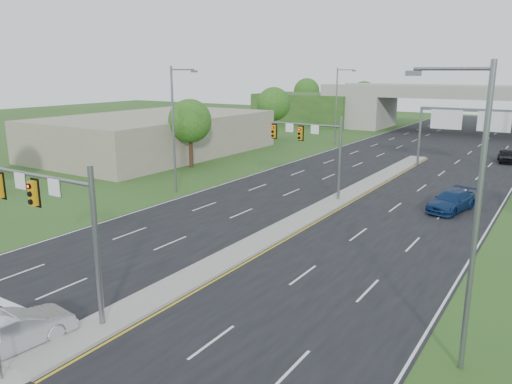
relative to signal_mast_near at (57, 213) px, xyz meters
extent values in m
plane|color=#2A4C1B|center=(2.26, 0.07, -4.73)|extent=(240.00, 240.00, 0.00)
cube|color=black|center=(2.26, 35.07, -4.72)|extent=(24.00, 160.00, 0.02)
cube|color=gray|center=(2.26, 23.07, -4.63)|extent=(2.00, 54.00, 0.16)
cone|color=gray|center=(2.26, -3.93, -4.63)|extent=(2.00, 2.00, 0.16)
cube|color=gold|center=(1.11, 23.07, -4.70)|extent=(0.12, 54.00, 0.01)
cube|color=gold|center=(3.41, 23.07, -4.70)|extent=(0.12, 54.00, 0.01)
cube|color=silver|center=(-9.54, 35.07, -4.70)|extent=(0.12, 160.00, 0.01)
cube|color=silver|center=(14.06, 35.07, -4.70)|extent=(0.12, 160.00, 0.01)
cylinder|color=slate|center=(2.26, 0.07, -1.23)|extent=(0.24, 0.24, 7.00)
cylinder|color=slate|center=(-0.99, 0.07, 1.47)|extent=(6.50, 0.16, 0.16)
cube|color=orange|center=(-1.31, -0.18, 0.72)|extent=(0.35, 0.25, 1.10)
cube|color=black|center=(-1.31, -0.04, 0.72)|extent=(0.55, 0.04, 1.30)
cube|color=black|center=(-3.91, -0.04, 0.72)|extent=(0.55, 0.04, 1.30)
sphere|color=#FF0C05|center=(-1.31, -0.31, 1.07)|extent=(0.20, 0.20, 0.20)
cube|color=white|center=(-2.42, -0.03, 1.12)|extent=(0.75, 0.04, 0.75)
cube|color=white|center=(-0.01, -0.03, 1.12)|extent=(0.75, 0.04, 0.75)
cylinder|color=slate|center=(2.26, 25.07, -1.23)|extent=(0.24, 0.24, 7.00)
cylinder|color=slate|center=(-0.99, 25.07, 1.47)|extent=(6.50, 0.16, 0.16)
cube|color=orange|center=(-1.31, 24.82, 0.72)|extent=(0.35, 0.25, 1.10)
cube|color=orange|center=(-3.91, 24.82, 0.72)|extent=(0.35, 0.25, 1.10)
cube|color=black|center=(-1.31, 24.96, 0.72)|extent=(0.55, 0.04, 1.30)
cube|color=black|center=(-3.91, 24.96, 0.72)|extent=(0.55, 0.04, 1.30)
sphere|color=#FF0C05|center=(-1.31, 24.69, 1.07)|extent=(0.20, 0.20, 0.20)
sphere|color=#FF0C05|center=(-3.91, 24.69, 1.07)|extent=(0.20, 0.20, 0.20)
cube|color=white|center=(-2.42, 24.97, 1.12)|extent=(0.75, 0.04, 0.75)
cube|color=white|center=(-0.01, 24.97, 1.12)|extent=(0.75, 0.04, 0.75)
cylinder|color=slate|center=(3.46, 45.07, -1.43)|extent=(0.28, 0.28, 6.60)
cube|color=slate|center=(9.11, 45.07, 1.77)|extent=(11.50, 0.35, 0.35)
cube|color=#0D5D25|center=(6.26, 44.87, 0.67)|extent=(3.20, 0.08, 2.00)
cube|color=#0D5D25|center=(11.06, 44.87, 0.67)|extent=(3.20, 0.08, 2.00)
cube|color=silver|center=(6.26, 44.82, 0.67)|extent=(3.30, 0.03, 2.10)
cube|color=silver|center=(11.06, 44.82, 0.67)|extent=(3.30, 0.03, 2.10)
cube|color=gray|center=(-14.74, 80.07, -1.73)|extent=(6.00, 12.00, 6.00)
cube|color=#2A4C1B|center=(-27.74, 80.07, -1.73)|extent=(20.00, 14.00, 6.00)
cube|color=gray|center=(2.26, 80.07, 1.87)|extent=(50.00, 12.00, 1.20)
cube|color=gray|center=(2.26, 74.27, 2.92)|extent=(50.00, 0.40, 0.90)
cube|color=gray|center=(2.26, 85.87, 2.92)|extent=(50.00, 0.40, 0.90)
cylinder|color=slate|center=(-11.24, 20.07, 0.77)|extent=(0.20, 0.20, 11.00)
cylinder|color=slate|center=(-9.99, 20.07, 5.97)|extent=(2.50, 0.12, 0.12)
cube|color=slate|center=(-8.74, 20.07, 5.82)|extent=(0.50, 0.25, 0.18)
cylinder|color=slate|center=(-11.24, 55.07, 0.77)|extent=(0.20, 0.20, 11.00)
cylinder|color=slate|center=(-9.99, 55.07, 5.97)|extent=(2.50, 0.12, 0.12)
cube|color=slate|center=(-8.74, 55.07, 5.82)|extent=(0.50, 0.25, 0.18)
cylinder|color=slate|center=(15.76, 5.07, 0.77)|extent=(0.20, 0.20, 11.00)
cylinder|color=slate|center=(14.51, 5.07, 5.97)|extent=(2.50, 0.12, 0.12)
cube|color=slate|center=(13.26, 5.07, 5.82)|extent=(0.50, 0.25, 0.18)
cylinder|color=#382316|center=(-17.74, 30.07, -2.73)|extent=(0.44, 0.44, 4.00)
sphere|color=#264B14|center=(-17.74, 30.07, 0.47)|extent=(4.80, 4.80, 4.80)
cylinder|color=#382316|center=(-21.74, 55.07, -2.60)|extent=(0.44, 0.44, 4.25)
sphere|color=#264B14|center=(-21.74, 55.07, 0.80)|extent=(5.20, 5.20, 5.20)
cylinder|color=#382316|center=(-35.74, 94.07, -2.48)|extent=(0.44, 0.44, 4.50)
sphere|color=#264B14|center=(-35.74, 94.07, 1.12)|extent=(6.00, 6.00, 6.00)
cylinder|color=#382316|center=(-21.74, 94.07, -2.60)|extent=(0.44, 0.44, 4.25)
sphere|color=#264B14|center=(-21.74, 94.07, 0.80)|extent=(5.60, 5.60, 5.60)
cube|color=gray|center=(-27.74, 35.07, -2.23)|extent=(18.00, 30.00, 5.00)
imported|color=#B6B7BE|center=(0.76, -2.99, -3.93)|extent=(2.16, 4.84, 1.54)
imported|color=#0D2550|center=(10.89, 26.91, -3.94)|extent=(3.25, 5.64, 1.54)
imported|color=black|center=(11.90, 52.50, -3.94)|extent=(2.59, 4.72, 1.52)
camera|label=1|loc=(18.15, -12.69, 5.93)|focal=35.00mm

